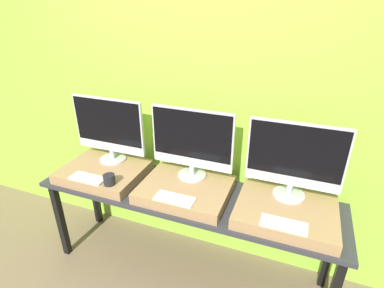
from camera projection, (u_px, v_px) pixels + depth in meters
wall_back at (203, 104)px, 2.21m from camera, size 8.00×0.04×2.60m
workbench at (186, 201)px, 2.19m from camera, size 2.19×0.57×0.74m
wooden_riser_left at (104, 171)px, 2.35m from camera, size 0.62×0.50×0.08m
monitor_left at (109, 128)px, 2.33m from camera, size 0.60×0.21×0.52m
keyboard_left at (88, 178)px, 2.18m from camera, size 0.27×0.11×0.01m
mug at (109, 180)px, 2.10m from camera, size 0.08×0.08×0.08m
wooden_riser_center at (185, 189)px, 2.13m from camera, size 0.62×0.50×0.08m
monitor_center at (192, 142)px, 2.10m from camera, size 0.60×0.21×0.52m
keyboard_center at (175, 199)px, 1.96m from camera, size 0.27×0.11×0.01m
wooden_riser_right at (286, 212)px, 1.91m from camera, size 0.62×0.50×0.08m
monitor_right at (295, 159)px, 1.88m from camera, size 0.60×0.21×0.52m
keyboard_right at (284, 224)px, 1.73m from camera, size 0.27×0.11×0.01m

